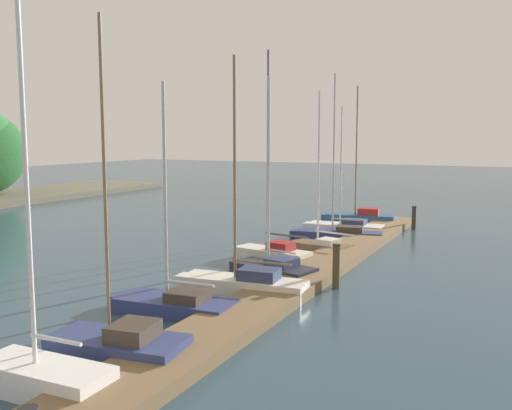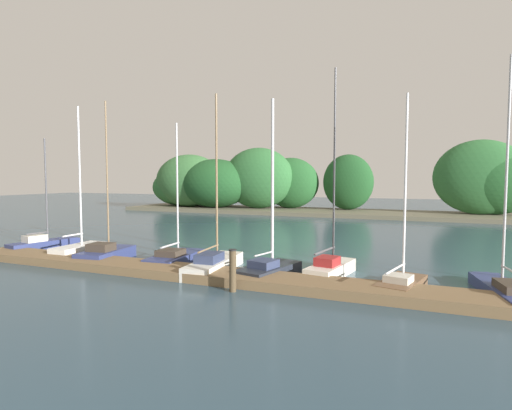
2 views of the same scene
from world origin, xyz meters
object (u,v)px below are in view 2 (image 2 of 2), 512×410
(sailboat_0, at_px, (45,243))
(sailboat_3, at_px, (176,256))
(sailboat_1, at_px, (81,248))
(mooring_piling_1, at_px, (233,270))
(sailboat_2, at_px, (107,253))
(sailboat_6, at_px, (332,266))
(sailboat_5, at_px, (270,266))
(sailboat_7, at_px, (402,280))
(sailboat_4, at_px, (215,262))
(sailboat_8, at_px, (504,288))

(sailboat_0, bearing_deg, sailboat_3, -80.05)
(sailboat_1, bearing_deg, mooring_piling_1, -107.39)
(sailboat_0, relative_size, mooring_piling_1, 4.10)
(sailboat_1, relative_size, mooring_piling_1, 5.04)
(sailboat_2, distance_m, sailboat_6, 10.45)
(sailboat_1, distance_m, sailboat_5, 10.10)
(sailboat_3, bearing_deg, sailboat_6, -92.34)
(sailboat_6, height_order, sailboat_7, sailboat_6)
(sailboat_3, relative_size, sailboat_4, 0.87)
(sailboat_3, height_order, sailboat_7, sailboat_7)
(sailboat_4, relative_size, sailboat_7, 1.08)
(sailboat_3, bearing_deg, sailboat_7, -99.19)
(sailboat_1, xyz_separation_m, sailboat_3, (5.22, 0.52, -0.09))
(sailboat_4, distance_m, sailboat_8, 10.41)
(sailboat_0, distance_m, sailboat_8, 21.20)
(sailboat_2, bearing_deg, sailboat_6, -92.24)
(sailboat_5, relative_size, sailboat_7, 1.03)
(sailboat_4, bearing_deg, sailboat_6, -81.70)
(sailboat_1, distance_m, sailboat_8, 18.10)
(sailboat_2, bearing_deg, sailboat_3, -84.55)
(sailboat_4, height_order, sailboat_5, sailboat_4)
(sailboat_2, relative_size, mooring_piling_1, 5.10)
(sailboat_4, bearing_deg, sailboat_3, 65.87)
(sailboat_4, height_order, sailboat_8, sailboat_8)
(sailboat_2, xyz_separation_m, sailboat_4, (5.79, -0.08, 0.01))
(sailboat_1, relative_size, sailboat_3, 1.16)
(sailboat_3, xyz_separation_m, mooring_piling_1, (4.44, -3.29, 0.43))
(sailboat_6, distance_m, mooring_piling_1, 4.42)
(sailboat_2, distance_m, mooring_piling_1, 8.17)
(sailboat_6, bearing_deg, sailboat_1, 103.12)
(sailboat_4, xyz_separation_m, sailboat_8, (10.41, 0.29, -0.05))
(sailboat_1, height_order, sailboat_3, sailboat_1)
(sailboat_1, xyz_separation_m, sailboat_6, (12.31, 0.75, -0.00))
(sailboat_7, bearing_deg, sailboat_3, 98.88)
(sailboat_2, xyz_separation_m, mooring_piling_1, (7.76, -2.51, 0.37))
(sailboat_2, bearing_deg, sailboat_7, -98.11)
(sailboat_7, bearing_deg, sailboat_1, 102.60)
(sailboat_0, height_order, sailboat_4, sailboat_4)
(sailboat_8, bearing_deg, sailboat_3, 76.05)
(sailboat_1, bearing_deg, sailboat_6, -87.90)
(sailboat_5, bearing_deg, mooring_piling_1, -176.00)
(sailboat_8, relative_size, mooring_piling_1, 5.35)
(sailboat_0, height_order, sailboat_3, sailboat_3)
(sailboat_6, bearing_deg, sailboat_0, 100.37)
(sailboat_6, xyz_separation_m, mooring_piling_1, (-2.64, -3.52, 0.34))
(sailboat_4, bearing_deg, sailboat_2, 84.25)
(sailboat_0, height_order, sailboat_2, sailboat_2)
(sailboat_1, bearing_deg, sailboat_4, -93.91)
(sailboat_6, bearing_deg, sailboat_2, 105.19)
(sailboat_0, height_order, sailboat_1, sailboat_1)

